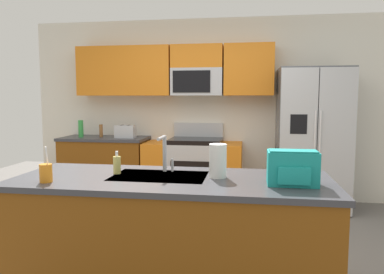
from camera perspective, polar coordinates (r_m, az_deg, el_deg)
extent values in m
plane|color=#66605B|center=(3.63, -1.95, -17.77)|extent=(9.00, 9.00, 0.00)
cube|color=silver|center=(5.45, 2.23, 4.32)|extent=(5.20, 0.10, 2.60)
cube|color=orange|center=(5.63, -13.59, 9.82)|extent=(0.70, 0.32, 0.70)
cube|color=orange|center=(5.41, -6.78, 10.10)|extent=(0.67, 0.32, 0.70)
cube|color=orange|center=(5.21, 8.80, 10.23)|extent=(0.67, 0.32, 0.70)
cube|color=#B7BABF|center=(5.25, 0.84, 8.52)|extent=(0.72, 0.32, 0.38)
cube|color=black|center=(5.10, -0.10, 8.59)|extent=(0.52, 0.01, 0.30)
cube|color=orange|center=(5.28, 0.84, 12.31)|extent=(0.72, 0.32, 0.32)
cube|color=brown|center=(5.56, -13.27, -4.83)|extent=(1.21, 0.60, 0.86)
cube|color=#38383D|center=(5.50, -13.38, -0.21)|extent=(1.24, 0.63, 0.04)
cube|color=#B7BABF|center=(5.22, 0.60, -5.50)|extent=(0.72, 0.60, 0.84)
cube|color=black|center=(4.91, 0.09, -5.85)|extent=(0.60, 0.01, 0.36)
cube|color=black|center=(5.14, 0.61, -0.58)|extent=(0.72, 0.60, 0.06)
cube|color=#B7BABF|center=(5.40, 1.02, 1.12)|extent=(0.72, 0.06, 0.20)
cube|color=orange|center=(5.32, -5.19, -5.30)|extent=(0.36, 0.60, 0.84)
cube|color=orange|center=(5.17, 6.12, -5.63)|extent=(0.28, 0.60, 0.84)
cube|color=#4C4F54|center=(5.10, 18.07, -0.31)|extent=(0.90, 0.70, 1.85)
cube|color=#B7BABF|center=(4.71, 16.08, -0.76)|extent=(0.44, 0.04, 1.81)
cube|color=#B7BABF|center=(4.79, 21.43, -0.83)|extent=(0.44, 0.04, 1.81)
cylinder|color=silver|center=(4.70, 18.52, 0.28)|extent=(0.02, 0.02, 0.60)
cylinder|color=silver|center=(4.71, 19.24, 0.27)|extent=(0.02, 0.02, 0.60)
cube|color=black|center=(4.67, 16.20, 1.92)|extent=(0.20, 0.00, 0.24)
cube|color=brown|center=(2.77, -3.13, -15.85)|extent=(2.21, 0.82, 0.86)
cube|color=#38383D|center=(2.64, -3.19, -6.74)|extent=(2.25, 0.86, 0.04)
cube|color=#B7BABF|center=(2.71, -5.05, -6.32)|extent=(0.68, 0.44, 0.03)
cube|color=#B7BABF|center=(5.32, -10.28, 0.84)|extent=(0.28, 0.16, 0.18)
cube|color=black|center=(5.33, -10.81, 1.79)|extent=(0.03, 0.11, 0.01)
cube|color=black|center=(5.30, -9.79, 1.79)|extent=(0.03, 0.11, 0.01)
cylinder|color=brown|center=(5.51, -13.91, 0.95)|extent=(0.05, 0.05, 0.18)
cylinder|color=green|center=(5.57, -16.84, 1.24)|extent=(0.07, 0.07, 0.25)
cylinder|color=#B7BABF|center=(2.84, -4.26, -2.54)|extent=(0.03, 0.03, 0.28)
cylinder|color=#B7BABF|center=(2.73, -4.76, -0.15)|extent=(0.02, 0.20, 0.02)
cylinder|color=#B7BABF|center=(2.84, -3.06, -4.37)|extent=(0.02, 0.02, 0.10)
cylinder|color=orange|center=(2.67, -21.70, -5.22)|extent=(0.08, 0.08, 0.12)
cylinder|color=white|center=(2.65, -21.56, -2.87)|extent=(0.01, 0.03, 0.14)
cylinder|color=#D8CC66|center=(2.81, -11.54, -4.28)|extent=(0.06, 0.06, 0.13)
cylinder|color=white|center=(2.80, -11.58, -2.57)|extent=(0.02, 0.02, 0.04)
cylinder|color=white|center=(2.62, 4.02, -3.70)|extent=(0.12, 0.12, 0.24)
cube|color=teal|center=(2.49, 15.28, -4.66)|extent=(0.32, 0.20, 0.22)
cube|color=#157D79|center=(2.45, 15.40, -2.33)|extent=(0.30, 0.14, 0.03)
cube|color=teal|center=(2.39, 15.54, -5.83)|extent=(0.20, 0.03, 0.11)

